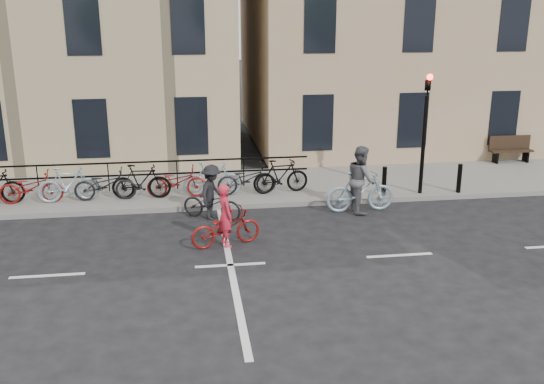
{
  "coord_description": "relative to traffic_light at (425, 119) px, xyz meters",
  "views": [
    {
      "loc": [
        -0.88,
        -12.69,
        5.55
      ],
      "look_at": [
        1.24,
        1.97,
        1.1
      ],
      "focal_mm": 40.0,
      "sensor_mm": 36.0,
      "label": 1
    }
  ],
  "objects": [
    {
      "name": "cyclist_grey",
      "position": [
        -2.22,
        -1.03,
        -1.67
      ],
      "size": [
        2.0,
        0.95,
        1.92
      ],
      "rotation": [
        0.0,
        0.0,
        1.6
      ],
      "color": "#89A6B4",
      "rests_on": "ground"
    },
    {
      "name": "cyclist_pink",
      "position": [
        -6.21,
        -3.1,
        -1.91
      ],
      "size": [
        1.86,
        1.07,
        1.56
      ],
      "rotation": [
        0.0,
        0.0,
        1.85
      ],
      "color": "maroon",
      "rests_on": "ground"
    },
    {
      "name": "sidewalk",
      "position": [
        -10.2,
        1.66,
        -2.38
      ],
      "size": [
        46.0,
        4.0,
        0.15
      ],
      "primitive_type": "cube",
      "color": "slate",
      "rests_on": "ground"
    },
    {
      "name": "cyclist_dark",
      "position": [
        -6.44,
        -1.06,
        -1.85
      ],
      "size": [
        1.81,
        1.35,
        1.54
      ],
      "rotation": [
        0.0,
        0.0,
        1.08
      ],
      "color": "black",
      "rests_on": "ground"
    },
    {
      "name": "parked_bikes",
      "position": [
        -9.02,
        0.7,
        -1.81
      ],
      "size": [
        11.45,
        1.23,
        1.05
      ],
      "color": "black",
      "rests_on": "sidewalk"
    },
    {
      "name": "bollard_east",
      "position": [
        -1.2,
        -0.09,
        -1.85
      ],
      "size": [
        0.14,
        0.14,
        0.9
      ],
      "primitive_type": "cylinder",
      "color": "black",
      "rests_on": "sidewalk"
    },
    {
      "name": "ground",
      "position": [
        -6.2,
        -4.34,
        -2.45
      ],
      "size": [
        120.0,
        120.0,
        0.0
      ],
      "primitive_type": "plane",
      "color": "black",
      "rests_on": "ground"
    },
    {
      "name": "bollard_west",
      "position": [
        1.2,
        -0.09,
        -1.85
      ],
      "size": [
        0.14,
        0.14,
        0.9
      ],
      "primitive_type": "cylinder",
      "color": "black",
      "rests_on": "sidewalk"
    },
    {
      "name": "traffic_light",
      "position": [
        0.0,
        0.0,
        0.0
      ],
      "size": [
        0.18,
        0.3,
        3.9
      ],
      "color": "black",
      "rests_on": "sidewalk"
    },
    {
      "name": "bench",
      "position": [
        4.8,
        3.39,
        -1.78
      ],
      "size": [
        1.6,
        0.41,
        0.97
      ],
      "color": "black",
      "rests_on": "sidewalk"
    }
  ]
}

